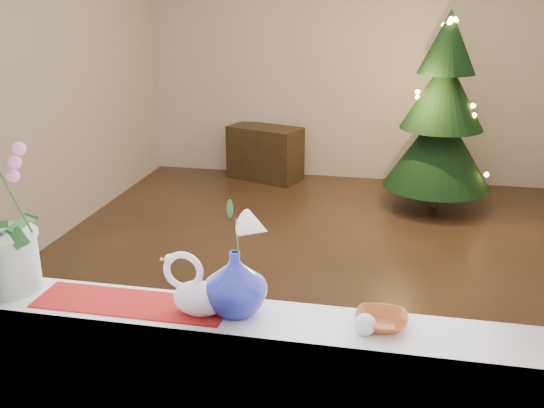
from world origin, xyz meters
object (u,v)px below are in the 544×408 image
(swan, at_px, (199,286))
(paperweight, at_px, (365,324))
(amber_dish, at_px, (381,322))
(side_table, at_px, (265,153))
(xmas_tree, at_px, (442,113))
(blue_vase, at_px, (235,278))

(swan, distance_m, paperweight, 0.57)
(amber_dish, xyz_separation_m, side_table, (-1.40, 4.60, -0.64))
(swan, xyz_separation_m, side_table, (-0.78, 4.64, -0.73))
(paperweight, bearing_deg, swan, 177.98)
(xmas_tree, xyz_separation_m, side_table, (-1.82, 0.60, -0.63))
(amber_dish, xyz_separation_m, xmas_tree, (0.43, 4.00, -0.01))
(swan, distance_m, amber_dish, 0.63)
(amber_dish, bearing_deg, blue_vase, -179.86)
(paperweight, height_order, xmas_tree, xmas_tree)
(swan, distance_m, xmas_tree, 4.17)
(blue_vase, xyz_separation_m, xmas_tree, (0.93, 4.00, -0.13))
(blue_vase, relative_size, amber_dish, 1.76)
(paperweight, xyz_separation_m, amber_dish, (0.05, 0.06, -0.02))
(paperweight, distance_m, amber_dish, 0.08)
(paperweight, relative_size, xmas_tree, 0.04)
(swan, bearing_deg, paperweight, 17.40)
(swan, bearing_deg, blue_vase, 36.74)
(side_table, bearing_deg, xmas_tree, 1.39)
(blue_vase, xyz_separation_m, amber_dish, (0.50, 0.00, -0.11))
(paperweight, distance_m, xmas_tree, 4.08)
(amber_dish, distance_m, side_table, 4.85)
(paperweight, relative_size, amber_dish, 0.49)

